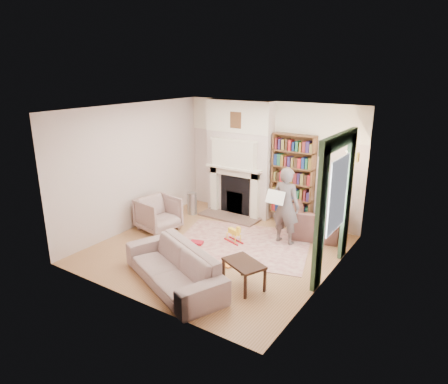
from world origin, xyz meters
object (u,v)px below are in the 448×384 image
Objects in this scene: armchair_left at (158,214)px; sofa at (174,266)px; rocking_horse at (234,234)px; man_reading at (286,206)px; bookcase at (293,175)px; paraffin_heater at (192,203)px; coffee_table at (244,274)px; armchair_reading at (316,223)px.

sofa is (1.83, -1.63, -0.05)m from armchair_left.
sofa is at bearing -70.20° from rocking_horse.
armchair_left is 2.86m from man_reading.
bookcase is 3.18m from armchair_left.
paraffin_heater is (-0.00, 1.23, -0.10)m from armchair_left.
armchair_left is at bearing -89.97° from paraffin_heater.
armchair_left is 1.23m from paraffin_heater.
coffee_table is at bearing 99.51° from man_reading.
bookcase is 3.77m from sofa.
bookcase is at bearing -39.66° from armchair_left.
paraffin_heater is at bearing 165.51° from coffee_table.
rocking_horse is at bearing 114.39° from sofa.
sofa is at bearing 75.77° from man_reading.
armchair_reading is at bearing 59.63° from rocking_horse.
armchair_left is 0.51× the size of man_reading.
sofa is 1.99m from rocking_horse.
man_reading reaches higher than rocking_horse.
coffee_table is at bearing 51.97° from sofa.
bookcase reaches higher than armchair_reading.
armchair_left is 1.50× the size of paraffin_heater.
armchair_reading is at bearing -122.85° from man_reading.
bookcase is 3.36× the size of paraffin_heater.
armchair_left is at bearing -139.19° from bookcase.
sofa is at bearing -122.23° from armchair_left.
paraffin_heater reaches higher than coffee_table.
sofa is at bearing 53.66° from armchair_reading.
sofa reaches higher than coffee_table.
paraffin_heater is at bearing 172.36° from rocking_horse.
armchair_reading reaches higher than rocking_horse.
armchair_left is (-2.33, -2.01, -0.80)m from bookcase.
rocking_horse is at bearing -26.05° from paraffin_heater.
coffee_table is at bearing -34.09° from rocking_horse.
man_reading is at bearing 119.56° from coffee_table.
paraffin_heater is at bearing 145.61° from sofa.
bookcase reaches higher than rocking_horse.
paraffin_heater is at bearing -8.46° from armchair_reading.
coffee_table is 1.57× the size of rocking_horse.
coffee_table is at bearing 70.22° from armchair_reading.
man_reading is at bearing -6.25° from paraffin_heater.
man_reading reaches higher than sofa.
bookcase is 0.84× the size of sofa.
man_reading is at bearing 39.05° from armchair_reading.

